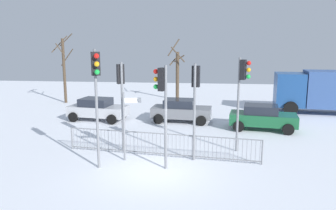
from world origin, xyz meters
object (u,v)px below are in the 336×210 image
direction_sign_post (125,123)px  car_green_near (262,117)px  traffic_light_mid_left (96,83)px  bare_tree_centre (64,68)px  traffic_light_rear_left (121,86)px  car_grey_trailing (181,110)px  traffic_light_mid_right (242,83)px  bare_tree_left (177,73)px  traffic_light_foreground_left (162,94)px  car_silver_far (98,109)px  traffic_light_rear_right (196,90)px  delivery_truck (328,90)px

direction_sign_post → car_green_near: direction_sign_post is taller
traffic_light_mid_left → bare_tree_centre: (-7.77, 14.52, -0.54)m
traffic_light_rear_left → car_grey_trailing: bearing=37.3°
car_green_near → traffic_light_rear_left: bearing=-138.7°
traffic_light_mid_right → bare_tree_left: 14.81m
traffic_light_foreground_left → traffic_light_rear_left: (-2.19, 2.05, 0.00)m
traffic_light_mid_right → car_silver_far: 10.59m
traffic_light_rear_right → direction_sign_post: traffic_light_rear_right is taller
direction_sign_post → traffic_light_rear_right: bearing=-3.0°
traffic_light_foreground_left → delivery_truck: bearing=-26.1°
traffic_light_rear_left → car_green_near: bearing=0.9°
traffic_light_foreground_left → bare_tree_centre: bare_tree_centre is taller
traffic_light_rear_left → car_silver_far: traffic_light_rear_left is taller
car_silver_far → traffic_light_foreground_left: bearing=-48.1°
traffic_light_mid_right → direction_sign_post: bearing=-48.1°
car_grey_trailing → bare_tree_left: size_ratio=0.72×
traffic_light_mid_left → car_green_near: 10.74m
traffic_light_foreground_left → traffic_light_rear_right: size_ratio=1.00×
traffic_light_rear_left → delivery_truck: bearing=6.1°
traffic_light_rear_left → traffic_light_rear_right: traffic_light_rear_right is taller
traffic_light_mid_left → car_grey_trailing: 9.39m
traffic_light_rear_left → traffic_light_rear_right: (3.46, -0.82, 0.01)m
car_grey_trailing → direction_sign_post: bearing=-99.8°
direction_sign_post → delivery_truck: (12.09, 11.19, 0.06)m
direction_sign_post → car_silver_far: direction_sign_post is taller
delivery_truck → bare_tree_left: 12.25m
traffic_light_rear_right → car_grey_trailing: bearing=111.2°
traffic_light_mid_right → bare_tree_centre: bearing=-107.8°
traffic_light_rear_left → traffic_light_mid_left: bearing=-129.8°
delivery_truck → bare_tree_left: size_ratio=1.33×
traffic_light_foreground_left → car_grey_trailing: size_ratio=1.07×
traffic_light_mid_left → bare_tree_centre: bare_tree_centre is taller
traffic_light_mid_left → car_grey_trailing: bearing=-135.2°
traffic_light_rear_left → car_grey_trailing: (2.32, 6.16, -2.30)m
traffic_light_foreground_left → car_silver_far: (-5.39, 8.00, -2.30)m
traffic_light_mid_left → traffic_light_rear_right: size_ratio=1.14×
traffic_light_foreground_left → traffic_light_mid_right: 4.16m
traffic_light_mid_right → car_grey_trailing: bearing=-128.0°
traffic_light_rear_right → car_silver_far: 9.77m
bare_tree_left → traffic_light_mid_right: bearing=-73.5°
car_grey_trailing → bare_tree_centre: (-10.41, 5.94, 2.21)m
traffic_light_mid_left → delivery_truck: traffic_light_mid_left is taller
delivery_truck → traffic_light_foreground_left: bearing=54.3°
traffic_light_foreground_left → bare_tree_left: bearing=18.0°
traffic_light_foreground_left → traffic_light_rear_right: 1.76m
car_grey_trailing → traffic_light_mid_right: bearing=-56.8°
traffic_light_rear_right → car_grey_trailing: 7.44m
bare_tree_left → bare_tree_centre: bearing=-164.9°
traffic_light_rear_right → traffic_light_mid_left: bearing=-145.1°
delivery_truck → bare_tree_centre: bare_tree_centre is taller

